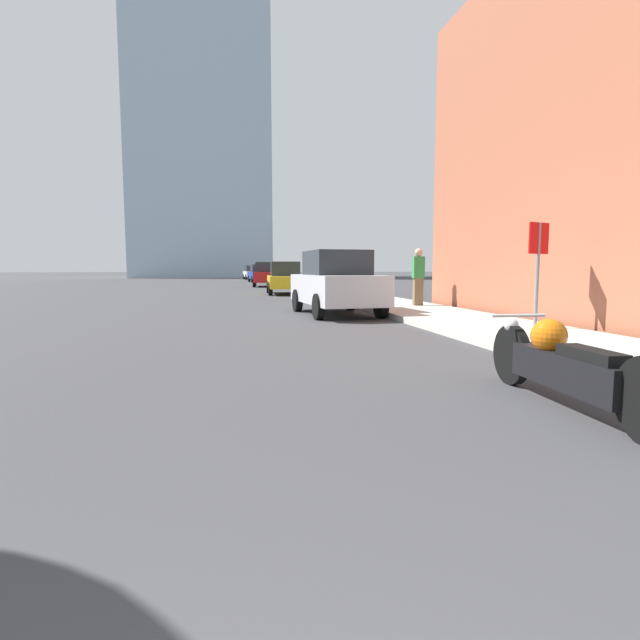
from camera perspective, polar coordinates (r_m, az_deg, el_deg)
sidewalk at (r=40.26m, az=-2.58°, el=4.13°), size 2.60×240.00×0.15m
motorcycle at (r=5.24m, az=26.10°, el=-4.59°), size 0.62×2.68×0.82m
parked_car_silver at (r=14.21m, az=1.86°, el=4.24°), size 2.14×4.32×1.81m
parked_car_yellow at (r=25.88m, az=-4.05°, el=4.80°), size 1.93×4.37×1.66m
parked_car_red at (r=36.84m, az=-6.12°, el=5.19°), size 2.20×4.28×1.78m
parked_car_blue at (r=48.92m, az=-6.94°, el=5.30°), size 2.12×4.52×1.71m
parked_car_white at (r=61.02m, az=-7.77°, el=5.39°), size 2.16×3.98×1.68m
stop_sign at (r=10.63m, az=23.66°, el=6.68°), size 0.57×0.26×2.05m
pedestrian at (r=16.10m, az=11.16°, el=4.97°), size 0.36×0.25×1.79m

